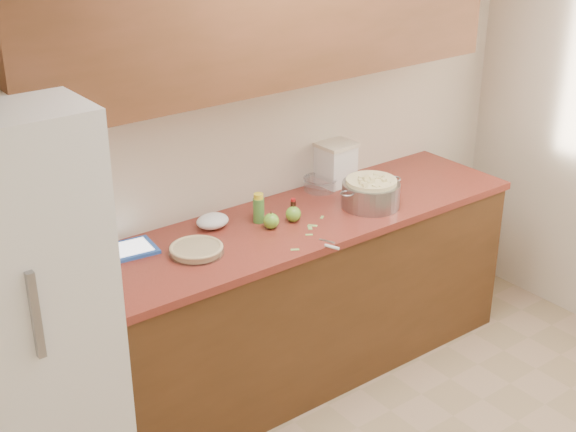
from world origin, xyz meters
TOP-DOWN VIEW (x-y plane):
  - room_shell at (0.00, 0.00)m, footprint 3.60×3.60m
  - counter_run at (0.00, 1.48)m, footprint 2.64×0.68m
  - upper_cabinets at (0.00, 1.63)m, footprint 2.60×0.34m
  - fridge at (-1.44, 1.44)m, footprint 0.70×0.70m
  - pie at (-0.55, 1.45)m, footprint 0.26×0.26m
  - colander at (0.46, 1.37)m, footprint 0.40×0.30m
  - flour_canister at (0.52, 1.73)m, footprint 0.20×0.20m
  - tablet at (-0.79, 1.66)m, footprint 0.28×0.22m
  - paring_knife at (-0.01, 1.12)m, footprint 0.07×0.15m
  - lemon_bottle at (-0.12, 1.56)m, footprint 0.06×0.06m
  - cinnamon_shaker at (-0.09, 1.62)m, footprint 0.04×0.04m
  - vanilla_bottle at (0.09, 1.54)m, footprint 0.03×0.03m
  - mixing_bowl at (0.40, 1.70)m, footprint 0.19×0.19m
  - paper_towel at (-0.34, 1.65)m, footprint 0.21×0.19m
  - apple_left at (-0.11, 1.46)m, footprint 0.08×0.08m
  - apple_center at (0.03, 1.46)m, footprint 0.08×0.08m
  - peel_a at (-0.01, 1.29)m, footprint 0.04×0.03m
  - peel_b at (0.07, 1.36)m, footprint 0.04×0.05m
  - peel_c at (0.17, 1.41)m, footprint 0.04×0.03m
  - peel_d at (-0.16, 1.21)m, footprint 0.04×0.03m
  - peel_e at (0.04, 1.35)m, footprint 0.04×0.05m

SIDE VIEW (x-z plane):
  - counter_run at x=0.00m, z-range 0.00..0.92m
  - fridge at x=-1.44m, z-range 0.00..1.80m
  - peel_a at x=-0.01m, z-range 0.92..0.92m
  - peel_b at x=0.07m, z-range 0.92..0.92m
  - peel_c at x=0.17m, z-range 0.92..0.92m
  - peel_d at x=-0.16m, z-range 0.92..0.92m
  - peel_e at x=0.04m, z-range 0.92..0.92m
  - paring_knife at x=-0.01m, z-range 0.92..0.93m
  - tablet at x=-0.79m, z-range 0.92..0.94m
  - pie at x=-0.55m, z-range 0.92..0.96m
  - paper_towel at x=-0.34m, z-range 0.92..0.99m
  - mixing_bowl at x=0.40m, z-range 0.92..0.99m
  - vanilla_bottle at x=0.09m, z-range 0.92..1.00m
  - apple_center at x=0.03m, z-range 0.91..1.00m
  - apple_left at x=-0.11m, z-range 0.91..1.00m
  - cinnamon_shaker at x=-0.09m, z-range 0.92..1.01m
  - colander at x=0.46m, z-range 0.92..1.07m
  - lemon_bottle at x=-0.12m, z-range 0.92..1.07m
  - flour_canister at x=0.52m, z-range 0.92..1.16m
  - room_shell at x=0.00m, z-range -0.50..3.10m
  - upper_cabinets at x=0.00m, z-range 1.60..2.30m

